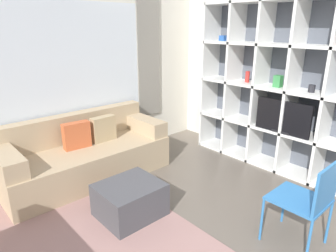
{
  "coord_description": "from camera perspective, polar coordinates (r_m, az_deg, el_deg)",
  "views": [
    {
      "loc": [
        -1.51,
        -0.6,
        1.93
      ],
      "look_at": [
        0.65,
        1.81,
        0.85
      ],
      "focal_mm": 32.0,
      "sensor_mm": 36.0,
      "label": 1
    }
  ],
  "objects": [
    {
      "name": "wall_back",
      "position": [
        4.24,
        -20.89,
        9.5
      ],
      "size": [
        6.16,
        0.11,
        2.7
      ],
      "color": "silver",
      "rests_on": "ground_plane"
    },
    {
      "name": "wall_right",
      "position": [
        4.65,
        19.14,
        10.31
      ],
      "size": [
        0.07,
        4.48,
        2.7
      ],
      "primitive_type": "cube",
      "color": "silver",
      "rests_on": "ground_plane"
    },
    {
      "name": "area_rug",
      "position": [
        3.15,
        -20.05,
        -20.51
      ],
      "size": [
        2.28,
        2.4,
        0.01
      ],
      "primitive_type": "cube",
      "color": "gray",
      "rests_on": "ground_plane"
    },
    {
      "name": "shelving_unit",
      "position": [
        4.39,
        20.13,
        6.81
      ],
      "size": [
        0.42,
        2.36,
        2.27
      ],
      "color": "#515660",
      "rests_on": "ground_plane"
    },
    {
      "name": "couch_main",
      "position": [
        4.13,
        -15.48,
        -5.37
      ],
      "size": [
        2.13,
        0.87,
        0.82
      ],
      "color": "tan",
      "rests_on": "ground_plane"
    },
    {
      "name": "ottoman",
      "position": [
        3.28,
        -7.27,
        -13.82
      ],
      "size": [
        0.64,
        0.56,
        0.37
      ],
      "color": "#47474C",
      "rests_on": "ground_plane"
    },
    {
      "name": "folding_chair",
      "position": [
        2.95,
        25.31,
        -12.12
      ],
      "size": [
        0.44,
        0.46,
        0.86
      ],
      "rotation": [
        0.0,
        0.0,
        3.14
      ],
      "color": "#3375B7",
      "rests_on": "ground_plane"
    }
  ]
}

